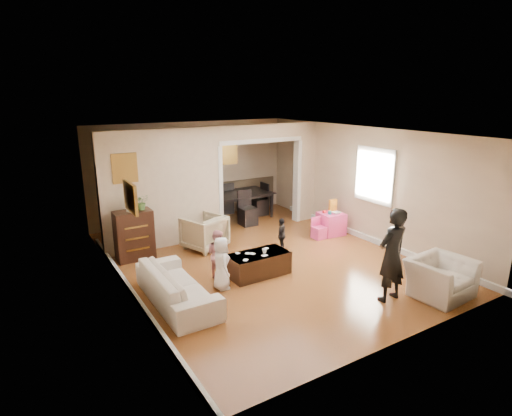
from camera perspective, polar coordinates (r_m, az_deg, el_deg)
floor at (r=8.64m, az=0.70°, el=-7.03°), size 7.00×7.00×0.00m
partition_left at (r=9.25m, az=-12.55°, el=2.57°), size 2.75×0.18×2.60m
partition_right at (r=11.07m, az=6.66°, el=4.94°), size 0.55×0.18×2.60m
partition_header at (r=10.13m, az=0.60°, el=10.49°), size 2.22×0.18×0.35m
window_pane at (r=9.60m, az=16.02°, el=4.33°), size 0.03×0.95×1.10m
framed_art_partition at (r=8.82m, az=-17.62°, el=5.24°), size 0.45×0.03×0.55m
framed_art_sofa_wall at (r=6.52m, az=-16.90°, el=1.42°), size 0.03×0.55×0.40m
framed_art_alcove at (r=11.63m, az=-3.73°, el=7.51°), size 0.45×0.03×0.55m
sofa at (r=6.99m, az=-10.84°, el=-10.41°), size 0.79×2.01×0.59m
armchair_back at (r=9.16m, az=-7.14°, el=-3.33°), size 1.03×1.04×0.75m
armchair_front at (r=7.71m, az=24.01°, el=-8.75°), size 1.03×0.92×0.64m
dresser at (r=8.84m, az=-16.42°, el=-3.60°), size 0.75×0.42×1.03m
table_lamp at (r=8.65m, az=-16.76°, el=0.75°), size 0.22×0.22×0.36m
potted_plant at (r=8.70m, az=-15.49°, el=0.78°), size 0.28×0.24×0.31m
coffee_table at (r=7.86m, az=0.34°, el=-7.72°), size 1.15×0.59×0.43m
coffee_cup at (r=7.77m, az=1.17°, el=-5.95°), size 0.09×0.09×0.09m
play_table at (r=10.21m, az=10.27°, el=-2.12°), size 0.59×0.59×0.53m
cereal_box at (r=10.24m, az=10.52°, el=0.34°), size 0.21×0.09×0.30m
cyan_cup at (r=10.02m, az=10.12°, el=-0.63°), size 0.08×0.08×0.08m
toy_block at (r=10.14m, az=9.40°, el=-0.50°), size 0.09×0.08×0.05m
play_bowl at (r=10.08m, az=11.02°, el=-0.68°), size 0.23×0.23×0.05m
dining_table at (r=11.26m, az=-2.80°, el=0.24°), size 2.01×1.15×0.70m
adult_person at (r=7.09m, az=18.21°, el=-6.17°), size 0.59×0.40×1.58m
child_kneel_a at (r=7.26m, az=-4.79°, el=-7.60°), size 0.37×0.50×0.94m
child_kneel_b at (r=7.69m, az=-5.31°, el=-6.32°), size 0.49×0.54×0.92m
child_toddler at (r=8.92m, az=3.55°, el=-3.73°), size 0.45×0.43×0.75m
craft_papers at (r=7.72m, az=-0.45°, el=-6.40°), size 0.74×0.48×0.00m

